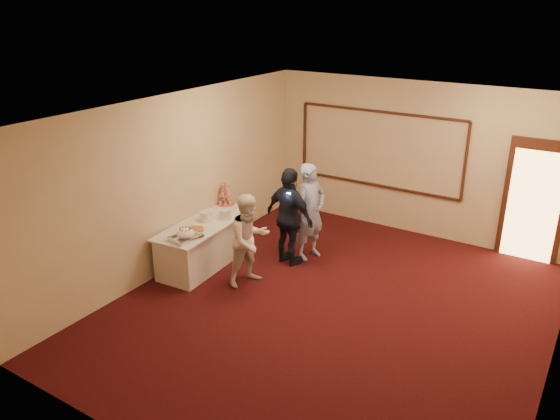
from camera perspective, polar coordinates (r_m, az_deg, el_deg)
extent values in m
plane|color=black|center=(8.46, 5.44, -10.27)|extent=(7.00, 7.00, 0.00)
cube|color=beige|center=(10.87, 14.21, 5.10)|extent=(6.00, 0.04, 3.00)
cube|color=beige|center=(5.24, -12.23, -13.10)|extent=(6.00, 0.04, 3.00)
cube|color=beige|center=(9.41, -10.72, 2.88)|extent=(0.04, 7.00, 3.00)
cube|color=white|center=(7.35, 6.26, 10.08)|extent=(6.00, 7.00, 0.04)
cube|color=black|center=(11.29, 10.04, 2.57)|extent=(3.40, 0.04, 0.05)
cube|color=black|center=(10.91, 10.54, 10.05)|extent=(3.40, 0.04, 0.05)
cube|color=black|center=(11.79, 2.59, 7.49)|extent=(0.05, 0.04, 1.50)
cube|color=black|center=(10.59, 18.81, 4.74)|extent=(0.05, 0.04, 1.50)
cube|color=black|center=(10.53, 25.03, 0.89)|extent=(1.05, 0.06, 2.20)
cube|color=#FFBF66|center=(10.53, 24.92, 0.33)|extent=(0.85, 0.02, 2.00)
cube|color=white|center=(9.71, -7.69, -3.50)|extent=(0.85, 2.02, 0.74)
cube|color=white|center=(9.56, -7.80, -1.41)|extent=(0.95, 2.14, 0.03)
cube|color=#B3B6BB|center=(8.94, -9.82, -2.94)|extent=(0.44, 0.52, 0.04)
ellipsoid|color=white|center=(8.91, -9.85, -2.43)|extent=(0.30, 0.30, 0.13)
cube|color=silver|center=(8.96, -8.76, -2.65)|extent=(0.11, 0.32, 0.01)
cylinder|color=#D55164|center=(10.29, -5.72, 1.78)|extent=(0.02, 0.02, 0.45)
cylinder|color=#D55164|center=(10.36, -5.68, 0.64)|extent=(0.34, 0.34, 0.01)
cylinder|color=#D55164|center=(10.30, -5.72, 1.57)|extent=(0.26, 0.26, 0.01)
cylinder|color=#D55164|center=(10.24, -5.75, 2.51)|extent=(0.18, 0.18, 0.01)
cylinder|color=white|center=(9.58, -7.75, -0.71)|extent=(0.20, 0.20, 0.17)
cylinder|color=white|center=(9.55, -7.78, -0.22)|extent=(0.21, 0.21, 0.01)
cylinder|color=white|center=(9.65, -5.69, -0.46)|extent=(0.20, 0.20, 0.17)
cylinder|color=white|center=(9.62, -5.71, 0.03)|extent=(0.21, 0.21, 0.01)
cylinder|color=white|center=(9.22, -8.75, -2.21)|extent=(0.30, 0.30, 0.01)
cylinder|color=brown|center=(9.20, -8.76, -2.04)|extent=(0.26, 0.26, 0.05)
imported|color=#8EA5D8|center=(9.67, 3.20, -0.18)|extent=(0.58, 0.73, 1.76)
imported|color=silver|center=(8.82, -3.20, -3.14)|extent=(0.79, 0.90, 1.54)
imported|color=black|center=(9.42, 1.01, -0.75)|extent=(1.10, 0.64, 1.76)
cube|color=white|center=(9.13, 0.97, 1.69)|extent=(0.07, 0.04, 0.05)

